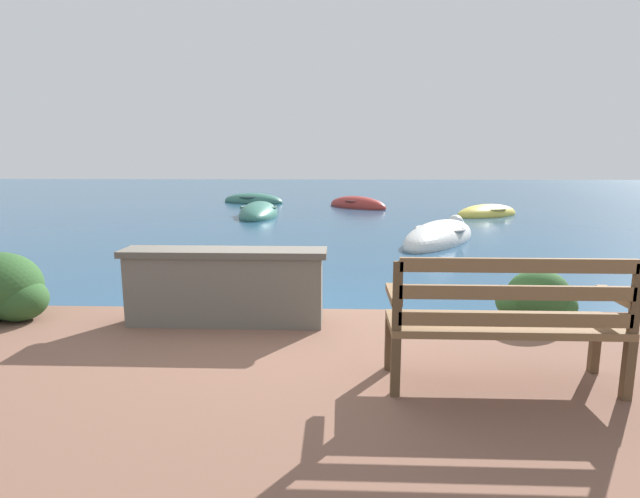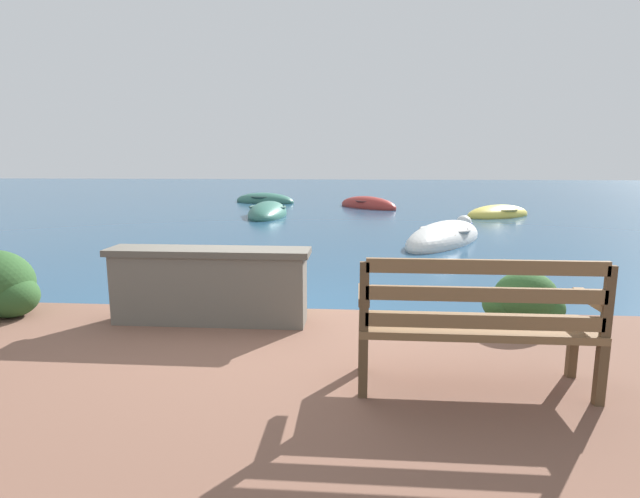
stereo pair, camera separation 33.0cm
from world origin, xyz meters
TOP-DOWN VIEW (x-y plane):
  - ground_plane at (0.00, 0.00)m, footprint 80.00×80.00m
  - park_bench at (1.73, -1.75)m, footprint 1.55×0.48m
  - stone_wall at (-0.45, -0.49)m, footprint 1.90×0.38m
  - hedge_clump_left at (-0.08, -0.29)m, footprint 0.97×0.69m
  - hedge_clump_centre at (2.51, -0.30)m, footprint 0.74×0.53m
  - rowboat_nearest at (2.79, 5.77)m, footprint 2.54×3.41m
  - rowboat_mid at (-1.92, 10.64)m, footprint 1.34×3.43m
  - rowboat_far at (5.30, 10.94)m, footprint 2.66×2.36m
  - rowboat_outer at (1.29, 13.49)m, footprint 2.53×2.59m
  - rowboat_distant at (-2.92, 15.41)m, footprint 2.91×2.07m
  - mooring_buoy at (3.76, 8.53)m, footprint 0.46×0.46m

SIDE VIEW (x-z plane):
  - ground_plane at x=0.00m, z-range 0.00..0.00m
  - rowboat_far at x=5.30m, z-range -0.26..0.37m
  - rowboat_distant at x=-2.92m, z-range -0.29..0.41m
  - rowboat_outer at x=1.29m, z-range -0.30..0.42m
  - rowboat_mid at x=-1.92m, z-range -0.32..0.45m
  - rowboat_nearest at x=2.79m, z-range -0.32..0.45m
  - mooring_buoy at x=3.76m, z-range -0.14..0.28m
  - hedge_clump_centre at x=2.51m, z-range 0.19..0.69m
  - hedge_clump_left at x=-0.08m, z-range 0.18..0.83m
  - stone_wall at x=-0.45m, z-range 0.22..0.94m
  - park_bench at x=1.73m, z-range 0.24..1.17m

